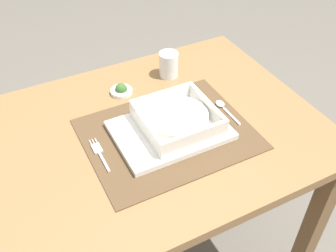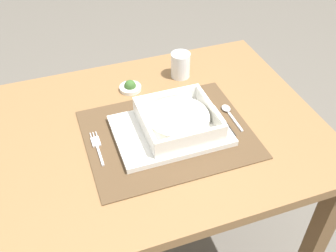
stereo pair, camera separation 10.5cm
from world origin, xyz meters
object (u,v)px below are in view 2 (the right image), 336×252
object	(u,v)px
porridge_bowl	(178,120)
butter_knife	(224,123)
bread_knife	(219,126)
drinking_glass	(180,66)
condiment_saucer	(130,87)
spoon	(228,111)
dining_table	(158,154)
fork	(97,146)

from	to	relation	value
porridge_bowl	butter_knife	world-z (taller)	porridge_bowl
butter_knife	bread_knife	xyz separation A→B (m)	(-0.02, -0.01, 0.00)
butter_knife	drinking_glass	distance (m)	0.27
porridge_bowl	condiment_saucer	xyz separation A→B (m)	(-0.07, 0.23, -0.03)
porridge_bowl	bread_knife	world-z (taller)	porridge_bowl
spoon	porridge_bowl	bearing A→B (deg)	-173.58
dining_table	spoon	xyz separation A→B (m)	(0.21, -0.01, 0.12)
bread_knife	drinking_glass	world-z (taller)	drinking_glass
butter_knife	drinking_glass	bearing A→B (deg)	96.24
dining_table	butter_knife	distance (m)	0.22
butter_knife	bread_knife	world-z (taller)	same
bread_knife	condiment_saucer	xyz separation A→B (m)	(-0.18, 0.25, 0.00)
dining_table	butter_knife	size ratio (longest dim) A/B	6.49
fork	condiment_saucer	size ratio (longest dim) A/B	1.94
drinking_glass	spoon	bearing A→B (deg)	-74.81
bread_knife	porridge_bowl	bearing A→B (deg)	170.86
spoon	drinking_glass	xyz separation A→B (m)	(-0.06, 0.23, 0.03)
fork	drinking_glass	bearing A→B (deg)	38.69
dining_table	drinking_glass	world-z (taller)	drinking_glass
porridge_bowl	fork	size ratio (longest dim) A/B	1.51
fork	condiment_saucer	world-z (taller)	condiment_saucer
spoon	bread_knife	world-z (taller)	spoon
bread_knife	drinking_glass	size ratio (longest dim) A/B	1.75
porridge_bowl	drinking_glass	world-z (taller)	drinking_glass
butter_knife	condiment_saucer	bearing A→B (deg)	129.35
spoon	drinking_glass	distance (m)	0.24
drinking_glass	bread_knife	bearing A→B (deg)	-88.26
porridge_bowl	drinking_glass	bearing A→B (deg)	67.77
fork	condiment_saucer	xyz separation A→B (m)	(0.15, 0.22, 0.00)
spoon	bread_knife	distance (m)	0.07
spoon	drinking_glass	world-z (taller)	drinking_glass
spoon	condiment_saucer	distance (m)	0.31
fork	bread_knife	bearing A→B (deg)	-4.08
butter_knife	condiment_saucer	distance (m)	0.32
fork	porridge_bowl	bearing A→B (deg)	-0.65
dining_table	fork	world-z (taller)	fork
bread_knife	dining_table	bearing A→B (deg)	162.38
fork	butter_knife	bearing A→B (deg)	-2.21
fork	drinking_glass	distance (m)	0.40
dining_table	bread_knife	xyz separation A→B (m)	(0.16, -0.06, 0.11)
fork	drinking_glass	xyz separation A→B (m)	(0.32, 0.24, 0.03)
porridge_bowl	spoon	size ratio (longest dim) A/B	1.68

